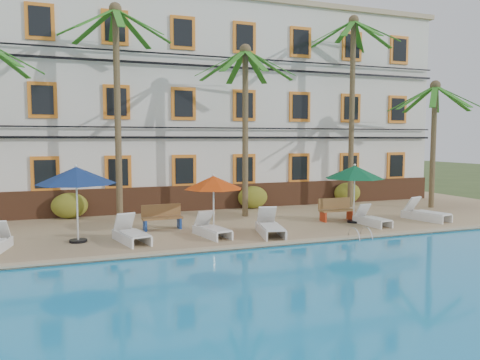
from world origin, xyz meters
name	(u,v)px	position (x,y,z in m)	size (l,w,h in m)	color
ground	(275,245)	(0.00, 0.00, 0.00)	(100.00, 100.00, 0.00)	#384C23
pool_deck	(228,218)	(0.00, 5.00, 0.12)	(30.00, 12.00, 0.25)	tan
swimming_pool	(418,313)	(0.00, -7.00, 0.10)	(26.00, 12.00, 0.20)	#1B8DCD
pool_coping	(286,242)	(0.00, -0.90, 0.28)	(30.00, 0.35, 0.06)	tan
hotel_building	(198,106)	(0.00, 9.98, 5.37)	(25.40, 6.44, 10.22)	silver
palm_b	(117,84)	(-4.64, 5.16, 5.83)	(4.42, 4.42, 8.77)	brown
palm_c	(245,106)	(0.67, 4.62, 5.06)	(4.42, 4.42, 7.42)	brown
palm_d	(352,87)	(6.63, 5.52, 6.17)	(4.42, 4.42, 9.37)	brown
palm_e	(434,124)	(10.26, 3.90, 4.35)	(4.42, 4.42, 6.22)	brown
shrub_left	(70,206)	(-6.57, 6.60, 0.80)	(1.50, 0.90, 1.10)	#2B5418
shrub_mid	(253,197)	(1.81, 6.60, 0.80)	(1.50, 0.90, 1.10)	#2B5418
shrub_right	(347,193)	(7.17, 6.60, 0.80)	(1.50, 0.90, 1.10)	#2B5418
umbrella_blue	(76,176)	(-6.34, 1.64, 2.43)	(2.56, 2.56, 2.56)	black
umbrella_red	(213,183)	(-1.72, 1.52, 2.07)	(2.13, 2.13, 2.14)	black
umbrella_green	(355,172)	(4.24, 1.62, 2.29)	(2.39, 2.39, 2.39)	black
lounger_b	(131,233)	(-4.70, 1.03, 0.55)	(1.11, 2.03, 0.91)	silver
lounger_c	(211,229)	(-1.97, 0.97, 0.53)	(1.00, 1.90, 0.86)	silver
lounger_d	(270,226)	(0.04, 0.49, 0.56)	(1.12, 2.12, 0.95)	silver
lounger_e	(372,219)	(4.56, 0.87, 0.51)	(0.74, 1.73, 0.80)	silver
lounger_f	(425,213)	(7.37, 1.08, 0.55)	(1.15, 2.09, 0.94)	silver
bench_left	(162,217)	(-3.33, 2.90, 0.72)	(1.51, 0.52, 0.93)	olive
bench_right	(336,209)	(3.81, 2.28, 0.72)	(1.50, 0.49, 0.93)	olive
pool_ladder	(360,238)	(2.75, -1.00, 0.25)	(0.54, 0.74, 0.74)	silver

